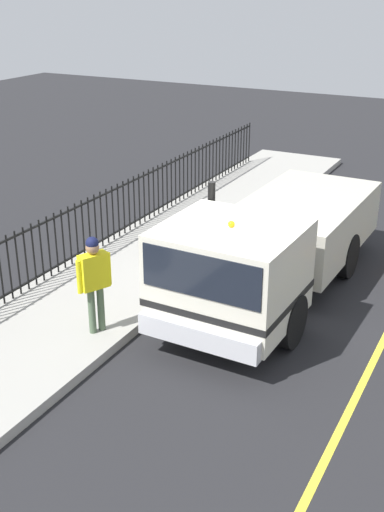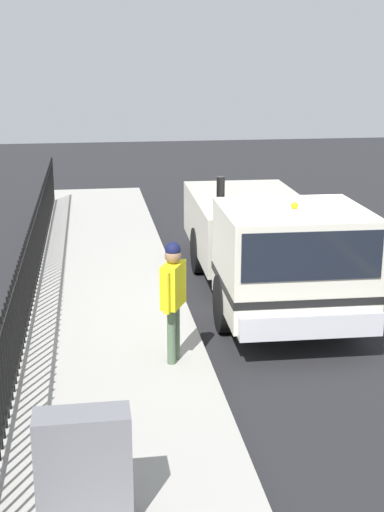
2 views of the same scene
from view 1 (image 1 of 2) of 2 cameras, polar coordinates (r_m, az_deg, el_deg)
name	(u,v)px [view 1 (image 1 of 2)]	position (r m, az deg, el deg)	size (l,w,h in m)	color
ground_plane	(243,321)	(12.23, 4.49, -5.74)	(52.69, 52.69, 0.00)	#232326
sidewalk_slab	(111,285)	(13.47, -7.10, -2.58)	(2.92, 23.95, 0.18)	#A3A099
lane_marking	(377,354)	(11.63, 15.93, -8.26)	(0.12, 21.55, 0.01)	yellow
work_truck	(268,246)	(12.50, 6.70, 0.85)	(2.45, 6.94, 2.45)	silver
worker_standing	(94,275)	(11.15, -8.58, -1.63)	(0.42, 0.60, 1.78)	yellow
iron_fence	(60,241)	(13.87, -11.55, 1.32)	(0.04, 20.39, 1.32)	black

